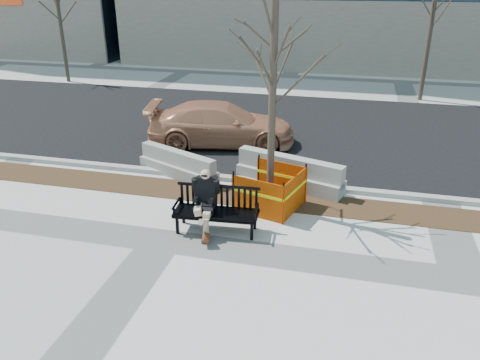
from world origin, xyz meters
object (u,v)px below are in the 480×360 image
(tree_fence, at_px, (269,206))
(jersey_barrier_left, at_px, (179,176))
(seated_man, at_px, (206,229))
(sedan, at_px, (222,144))
(bench, at_px, (217,231))
(jersey_barrier_right, at_px, (289,186))

(tree_fence, xyz_separation_m, jersey_barrier_left, (-2.92, 1.31, 0.00))
(seated_man, bearing_deg, tree_fence, 46.21)
(sedan, bearing_deg, bench, -177.11)
(jersey_barrier_left, relative_size, jersey_barrier_right, 0.88)
(seated_man, bearing_deg, jersey_barrier_right, 57.78)
(sedan, height_order, jersey_barrier_right, sedan)
(bench, height_order, seated_man, seated_man)
(bench, bearing_deg, tree_fence, 53.46)
(jersey_barrier_left, bearing_deg, bench, -30.43)
(jersey_barrier_left, height_order, jersey_barrier_right, jersey_barrier_right)
(bench, distance_m, jersey_barrier_right, 3.12)
(jersey_barrier_right, bearing_deg, seated_man, -99.69)
(seated_man, distance_m, tree_fence, 1.90)
(bench, bearing_deg, jersey_barrier_left, 120.75)
(seated_man, relative_size, tree_fence, 0.27)
(sedan, distance_m, jersey_barrier_left, 3.01)
(tree_fence, height_order, jersey_barrier_left, tree_fence)
(seated_man, relative_size, jersey_barrier_right, 0.46)
(bench, relative_size, sedan, 0.39)
(tree_fence, relative_size, jersey_barrier_right, 1.73)
(jersey_barrier_left, bearing_deg, sedan, 105.76)
(seated_man, distance_m, jersey_barrier_left, 3.27)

